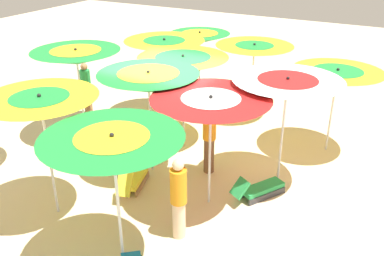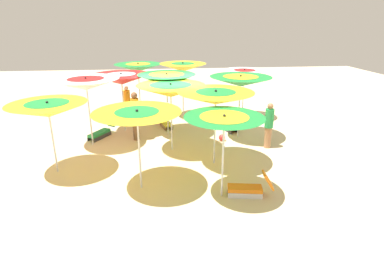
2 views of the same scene
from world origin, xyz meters
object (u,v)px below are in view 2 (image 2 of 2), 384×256
at_px(beach_umbrella_0, 244,74).
at_px(beach_umbrella_5, 121,79).
at_px(beach_umbrella_10, 137,118).
at_px(beach_umbrella_4, 167,80).
at_px(beach_umbrella_8, 86,84).
at_px(beach_umbrella_2, 138,68).
at_px(beachgoer_1, 135,115).
at_px(beach_umbrella_11, 48,110).
at_px(beach_ball, 222,138).
at_px(lounger_3, 165,122).
at_px(beach_umbrella_1, 183,67).
at_px(beach_umbrella_3, 240,81).
at_px(beach_umbrella_7, 171,91).
at_px(lounger_1, 131,108).
at_px(lounger_2, 228,125).
at_px(beachgoer_0, 269,125).
at_px(beach_umbrella_9, 224,123).
at_px(lounger_0, 249,188).
at_px(lounger_4, 101,132).
at_px(beach_umbrella_6, 216,98).
at_px(beachgoer_2, 127,103).

height_order(beach_umbrella_0, beach_umbrella_5, beach_umbrella_5).
bearing_deg(beach_umbrella_10, beach_umbrella_5, 100.77).
bearing_deg(beach_umbrella_10, beach_umbrella_4, 78.37).
height_order(beach_umbrella_0, beach_umbrella_8, beach_umbrella_8).
height_order(beach_umbrella_2, beachgoer_1, beach_umbrella_2).
distance_m(beach_umbrella_11, beach_ball, 5.98).
bearing_deg(beach_ball, beach_umbrella_11, -160.07).
xyz_separation_m(beach_umbrella_8, lounger_3, (2.67, 1.76, -2.01)).
xyz_separation_m(beach_umbrella_1, beach_umbrella_4, (-0.78, -2.26, -0.12)).
bearing_deg(beach_umbrella_3, beach_umbrella_0, 71.60).
height_order(beach_umbrella_7, lounger_1, beach_umbrella_7).
height_order(beach_umbrella_10, beachgoer_1, beach_umbrella_10).
distance_m(beach_umbrella_2, beachgoer_1, 3.57).
height_order(lounger_2, beach_ball, lounger_2).
bearing_deg(beachgoer_0, beach_umbrella_9, 30.89).
bearing_deg(lounger_0, beach_umbrella_10, -4.23).
height_order(beach_umbrella_3, lounger_4, beach_umbrella_3).
xyz_separation_m(beach_umbrella_10, beachgoer_0, (4.30, 2.35, -1.13)).
bearing_deg(beach_umbrella_3, beach_umbrella_2, 137.96).
bearing_deg(lounger_3, lounger_1, -160.31).
xyz_separation_m(beach_umbrella_6, beach_umbrella_8, (-4.11, 1.97, 0.10)).
bearing_deg(beachgoer_0, beach_umbrella_2, -66.62).
bearing_deg(beach_umbrella_2, lounger_0, -67.55).
xyz_separation_m(beach_umbrella_5, lounger_1, (0.05, 2.61, -1.91)).
xyz_separation_m(beach_umbrella_11, lounger_3, (3.29, 3.81, -1.70)).
xyz_separation_m(beach_umbrella_0, beach_umbrella_5, (-5.22, -1.25, 0.08)).
relative_size(beach_umbrella_9, beachgoer_1, 1.20).
xyz_separation_m(beach_umbrella_1, beachgoer_1, (-1.99, -2.80, -1.32)).
height_order(beach_umbrella_0, beach_umbrella_4, beach_umbrella_4).
height_order(beach_umbrella_4, beach_ball, beach_umbrella_4).
bearing_deg(beach_umbrella_1, beachgoer_2, -168.58).
xyz_separation_m(beach_umbrella_4, beach_umbrella_6, (1.36, -2.84, -0.05)).
bearing_deg(lounger_2, beach_umbrella_11, -80.40).
bearing_deg(beach_umbrella_8, beach_umbrella_9, -44.27).
height_order(beach_umbrella_11, lounger_2, beach_umbrella_11).
xyz_separation_m(lounger_3, beachgoer_2, (-1.64, 0.87, 0.63)).
xyz_separation_m(beach_umbrella_2, beach_umbrella_4, (1.23, -2.80, -0.07)).
bearing_deg(lounger_0, beachgoer_0, -107.36).
bearing_deg(beachgoer_1, beach_umbrella_3, 166.97).
relative_size(beach_umbrella_1, beachgoer_0, 1.56).
distance_m(beach_umbrella_2, lounger_4, 3.82).
relative_size(beach_umbrella_0, beach_umbrella_2, 0.92).
bearing_deg(beach_umbrella_7, beach_umbrella_3, 20.34).
height_order(beach_umbrella_3, lounger_1, beach_umbrella_3).
distance_m(beach_umbrella_7, lounger_3, 3.17).
distance_m(lounger_1, beach_ball, 5.54).
xyz_separation_m(beach_umbrella_10, lounger_1, (-0.84, 7.29, -1.77)).
bearing_deg(beach_umbrella_5, lounger_4, -141.81).
bearing_deg(lounger_0, beach_umbrella_9, 5.10).
bearing_deg(beach_umbrella_3, lounger_4, 173.78).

